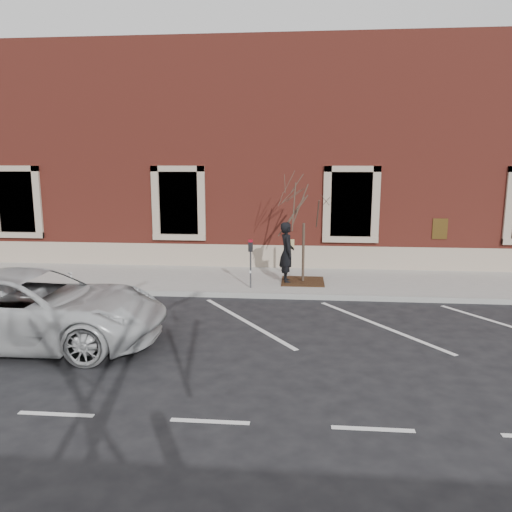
# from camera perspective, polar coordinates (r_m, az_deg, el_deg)

# --- Properties ---
(ground) EXTENTS (120.00, 120.00, 0.00)m
(ground) POSITION_cam_1_polar(r_m,az_deg,el_deg) (14.35, -0.22, -4.76)
(ground) COLOR #28282B
(ground) RESTS_ON ground
(sidewalk_near) EXTENTS (40.00, 3.50, 0.15)m
(sidewalk_near) POSITION_cam_1_polar(r_m,az_deg,el_deg) (16.02, 0.37, -2.84)
(sidewalk_near) COLOR #B1AEA7
(sidewalk_near) RESTS_ON ground
(curb_near) EXTENTS (40.00, 0.12, 0.15)m
(curb_near) POSITION_cam_1_polar(r_m,az_deg,el_deg) (14.29, -0.24, -4.52)
(curb_near) COLOR #9E9E99
(curb_near) RESTS_ON ground
(parking_stripes) EXTENTS (28.00, 4.40, 0.01)m
(parking_stripes) POSITION_cam_1_polar(r_m,az_deg,el_deg) (12.26, -1.20, -7.47)
(parking_stripes) COLOR silver
(parking_stripes) RESTS_ON ground
(building_civic) EXTENTS (40.00, 8.62, 8.00)m
(building_civic) POSITION_cam_1_polar(r_m,az_deg,el_deg) (21.56, 1.76, 11.13)
(building_civic) COLOR maroon
(building_civic) RESTS_ON ground
(man) EXTENTS (0.56, 0.75, 1.87)m
(man) POSITION_cam_1_polar(r_m,az_deg,el_deg) (15.36, 3.55, 0.40)
(man) COLOR black
(man) RESTS_ON sidewalk_near
(parking_meter) EXTENTS (0.13, 0.10, 1.44)m
(parking_meter) POSITION_cam_1_polar(r_m,az_deg,el_deg) (14.63, -0.63, 0.16)
(parking_meter) COLOR #595B60
(parking_meter) RESTS_ON sidewalk_near
(tree_grate) EXTENTS (1.31, 1.31, 0.03)m
(tree_grate) POSITION_cam_1_polar(r_m,az_deg,el_deg) (15.62, 5.37, -2.90)
(tree_grate) COLOR #3A2812
(tree_grate) RESTS_ON sidewalk_near
(sapling) EXTENTS (2.01, 2.01, 3.35)m
(sapling) POSITION_cam_1_polar(r_m,az_deg,el_deg) (15.25, 5.52, 5.62)
(sapling) COLOR #4D3C2F
(sapling) RESTS_ON sidewalk_near
(white_truck) EXTENTS (5.73, 2.79, 1.57)m
(white_truck) POSITION_cam_1_polar(r_m,az_deg,el_deg) (11.62, -24.29, -5.44)
(white_truck) COLOR silver
(white_truck) RESTS_ON ground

